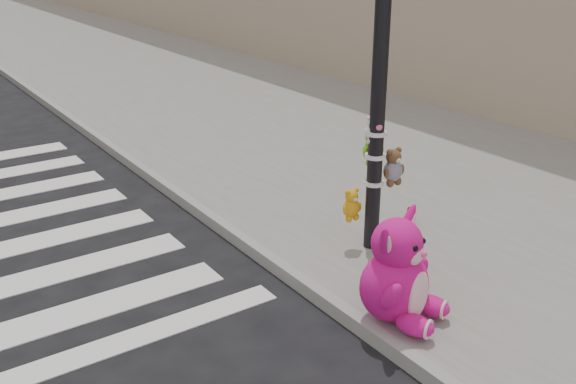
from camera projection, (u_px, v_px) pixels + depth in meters
sidewalk_near at (212, 90)px, 14.68m from camera, size 7.00×80.00×0.14m
curb_edge at (59, 112)px, 12.87m from camera, size 0.12×80.00×0.15m
signal_pole at (379, 101)px, 6.54m from camera, size 0.69×0.50×4.00m
pink_bunny at (398, 277)px, 5.60m from camera, size 0.85×0.92×1.03m
red_teddy at (410, 214)px, 7.65m from camera, size 0.16×0.12×0.22m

